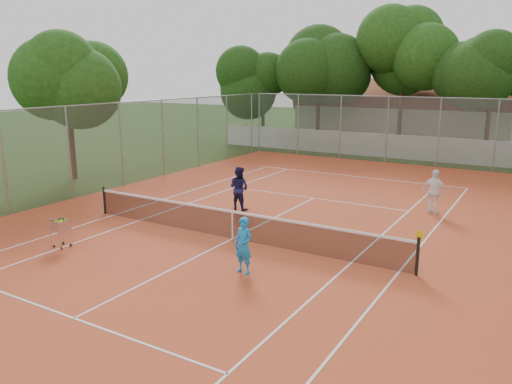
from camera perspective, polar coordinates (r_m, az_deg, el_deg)
The scene contains 12 objects.
ground at distance 16.52m, azimuth -2.68°, elevation -5.43°, with size 120.00×120.00×0.00m, color #1B390F.
court_pad at distance 16.52m, azimuth -2.68°, elevation -5.39°, with size 18.00×34.00×0.02m, color #BF4825.
court_lines at distance 16.51m, azimuth -2.68°, elevation -5.35°, with size 10.98×23.78×0.01m, color white.
tennis_net at distance 16.36m, azimuth -2.70°, elevation -3.74°, with size 11.88×0.10×0.98m, color black.
perimeter_fence at distance 15.99m, azimuth -2.76°, elevation 1.37°, with size 18.00×34.00×4.00m, color slate.
boundary_wall at distance 33.48m, azimuth 15.60°, elevation 5.03°, with size 26.00×0.30×1.50m, color white.
clubhouse at distance 43.46m, azimuth 16.74°, elevation 8.70°, with size 16.40×9.00×4.40m, color beige.
tropical_trees at distance 36.08m, azimuth 17.34°, elevation 12.27°, with size 29.00×19.00×10.00m, color black.
player_near at distance 13.53m, azimuth -1.43°, elevation -6.13°, with size 0.57×0.37×1.57m, color #1A8BE0.
player_far_left at distance 19.82m, azimuth -1.96°, elevation 0.45°, with size 0.84×0.66×1.74m, color #18194A.
player_far_right at distance 20.43m, azimuth 19.73°, elevation 0.03°, with size 1.01×0.42×1.73m, color white.
ball_hopper at distance 16.71m, azimuth -21.38°, elevation -4.32°, with size 0.47×0.47×0.97m, color #B2B2B9.
Camera 1 is at (8.66, -13.02, 5.32)m, focal length 35.00 mm.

